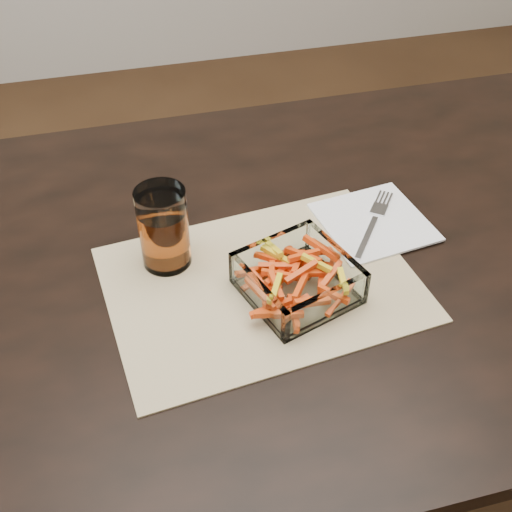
% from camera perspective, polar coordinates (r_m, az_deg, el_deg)
% --- Properties ---
extents(dining_table, '(1.60, 0.90, 0.75)m').
position_cam_1_polar(dining_table, '(1.10, 6.91, -2.03)').
color(dining_table, black).
rests_on(dining_table, ground).
extents(placemat, '(0.48, 0.38, 0.00)m').
position_cam_1_polar(placemat, '(0.96, 0.49, -2.46)').
color(placemat, '#C7B283').
rests_on(placemat, dining_table).
extents(glass_bowl, '(0.18, 0.18, 0.06)m').
position_cam_1_polar(glass_bowl, '(0.93, 3.72, -2.18)').
color(glass_bowl, white).
rests_on(glass_bowl, placemat).
extents(tumbler, '(0.07, 0.07, 0.13)m').
position_cam_1_polar(tumbler, '(0.96, -8.19, 2.28)').
color(tumbler, white).
rests_on(tumbler, placemat).
extents(napkin, '(0.19, 0.19, 0.00)m').
position_cam_1_polar(napkin, '(1.08, 10.45, 3.00)').
color(napkin, white).
rests_on(napkin, placemat).
extents(fork, '(0.12, 0.16, 0.00)m').
position_cam_1_polar(fork, '(1.07, 10.44, 3.08)').
color(fork, silver).
rests_on(fork, napkin).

